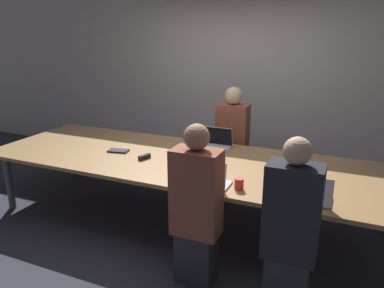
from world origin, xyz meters
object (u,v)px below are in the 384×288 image
at_px(person_far_center, 232,142).
at_px(laptop_near_right, 309,195).
at_px(person_near_midright, 196,208).
at_px(laptop_far_center, 217,142).
at_px(cup_near_midright, 239,184).
at_px(stapler, 144,157).
at_px(laptop_near_midright, 209,179).
at_px(person_near_right, 291,230).

bearing_deg(person_far_center, laptop_near_right, -53.56).
height_order(person_near_midright, laptop_far_center, person_near_midright).
bearing_deg(cup_near_midright, stapler, 162.77).
relative_size(laptop_near_midright, person_near_right, 0.25).
bearing_deg(person_far_center, cup_near_midright, -70.25).
bearing_deg(person_far_center, laptop_near_midright, -79.72).
distance_m(laptop_near_midright, stapler, 1.01).
distance_m(person_near_midright, cup_near_midright, 0.47).
xyz_separation_m(person_near_midright, laptop_near_right, (0.85, 0.35, 0.13)).
distance_m(laptop_near_right, laptop_far_center, 1.65).
height_order(person_near_midright, stapler, person_near_midright).
height_order(person_near_midright, person_far_center, person_far_center).
xyz_separation_m(person_near_midright, stapler, (-0.93, 0.75, 0.08)).
xyz_separation_m(cup_near_midright, person_near_right, (0.53, -0.42, -0.12)).
bearing_deg(person_near_midright, cup_near_midright, -122.48).
xyz_separation_m(person_near_midright, person_near_right, (0.77, -0.03, -0.01)).
relative_size(cup_near_midright, laptop_far_center, 0.30).
relative_size(person_near_right, stapler, 8.89).
height_order(person_far_center, stapler, person_far_center).
bearing_deg(cup_near_midright, laptop_near_midright, -167.78).
bearing_deg(cup_near_midright, person_near_right, -38.52).
xyz_separation_m(laptop_far_center, stapler, (-0.58, -0.73, -0.04)).
bearing_deg(person_near_midright, laptop_near_right, -157.24).
xyz_separation_m(laptop_near_right, person_near_right, (-0.07, -0.39, -0.13)).
bearing_deg(laptop_far_center, stapler, -128.56).
relative_size(cup_near_midright, person_near_right, 0.07).
bearing_deg(person_near_midright, stapler, -38.84).
height_order(cup_near_midright, laptop_near_right, laptop_near_right).
distance_m(person_near_midright, person_far_center, 1.93).
distance_m(laptop_near_midright, cup_near_midright, 0.27).
relative_size(laptop_far_center, stapler, 2.19).
bearing_deg(person_near_right, cup_near_midright, -38.52).
bearing_deg(person_far_center, laptop_far_center, -97.38).
bearing_deg(stapler, person_near_midright, -21.53).
relative_size(laptop_near_midright, laptop_far_center, 1.01).
bearing_deg(person_far_center, stapler, -118.81).
height_order(person_near_midright, laptop_near_right, person_near_midright).
height_order(person_near_right, person_far_center, person_far_center).
relative_size(person_near_right, laptop_far_center, 4.06).
xyz_separation_m(laptop_near_right, person_far_center, (-1.15, 1.55, -0.12)).
bearing_deg(person_far_center, person_near_right, -61.07).
relative_size(laptop_near_right, laptop_far_center, 1.06).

